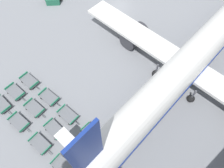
{
  "coord_description": "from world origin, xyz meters",
  "views": [
    {
      "loc": [
        23.35,
        -21.84,
        26.16
      ],
      "look_at": [
        12.29,
        -12.35,
        2.03
      ],
      "focal_mm": 35.0,
      "sensor_mm": 36.0,
      "label": 1
    }
  ],
  "objects_px": {
    "baggage_dolly_row_near_col_b": "(19,122)",
    "baggage_dolly_row_mid_a_col_a": "(15,92)",
    "baggage_dolly_row_mid_a_col_b": "(35,108)",
    "baggage_dolly_row_mid_b_col_d": "(92,134)",
    "baggage_dolly_row_mid_a_col_d": "(78,151)",
    "baggage_dolly_row_mid_b_col_a": "(29,81)",
    "airplane": "(192,59)",
    "baggage_dolly_row_mid_a_col_c": "(55,129)",
    "baggage_dolly_row_near_col_c": "(40,144)",
    "baggage_dolly_row_near_col_d": "(63,166)",
    "baggage_dolly_row_mid_b_col_c": "(68,115)",
    "baggage_dolly_row_near_col_a": "(2,105)",
    "baggage_dolly_row_mid_b_col_b": "(49,97)"
  },
  "relations": [
    {
      "from": "baggage_dolly_row_near_col_a",
      "to": "baggage_dolly_row_mid_b_col_d",
      "type": "height_order",
      "value": "same"
    },
    {
      "from": "baggage_dolly_row_mid_a_col_a",
      "to": "baggage_dolly_row_mid_a_col_b",
      "type": "height_order",
      "value": "same"
    },
    {
      "from": "baggage_dolly_row_mid_b_col_d",
      "to": "baggage_dolly_row_mid_b_col_c",
      "type": "bearing_deg",
      "value": -168.35
    },
    {
      "from": "baggage_dolly_row_mid_a_col_d",
      "to": "baggage_dolly_row_mid_b_col_a",
      "type": "relative_size",
      "value": 1.0
    },
    {
      "from": "baggage_dolly_row_mid_b_col_b",
      "to": "baggage_dolly_row_near_col_a",
      "type": "bearing_deg",
      "value": -120.78
    },
    {
      "from": "baggage_dolly_row_near_col_c",
      "to": "baggage_dolly_row_mid_a_col_c",
      "type": "distance_m",
      "value": 2.31
    },
    {
      "from": "baggage_dolly_row_near_col_a",
      "to": "baggage_dolly_row_near_col_c",
      "type": "distance_m",
      "value": 7.83
    },
    {
      "from": "airplane",
      "to": "baggage_dolly_row_mid_b_col_d",
      "type": "height_order",
      "value": "airplane"
    },
    {
      "from": "baggage_dolly_row_near_col_c",
      "to": "baggage_dolly_row_mid_b_col_b",
      "type": "relative_size",
      "value": 1.0
    },
    {
      "from": "baggage_dolly_row_near_col_a",
      "to": "baggage_dolly_row_mid_a_col_a",
      "type": "height_order",
      "value": "same"
    },
    {
      "from": "baggage_dolly_row_near_col_d",
      "to": "baggage_dolly_row_mid_b_col_a",
      "type": "xyz_separation_m",
      "value": [
        -12.42,
        2.8,
        0.0
      ]
    },
    {
      "from": "baggage_dolly_row_mid_a_col_d",
      "to": "baggage_dolly_row_mid_b_col_a",
      "type": "xyz_separation_m",
      "value": [
        -12.13,
        0.47,
        0.0
      ]
    },
    {
      "from": "baggage_dolly_row_near_col_d",
      "to": "baggage_dolly_row_mid_a_col_a",
      "type": "height_order",
      "value": "same"
    },
    {
      "from": "baggage_dolly_row_near_col_c",
      "to": "baggage_dolly_row_mid_a_col_a",
      "type": "distance_m",
      "value": 8.33
    },
    {
      "from": "baggage_dolly_row_mid_a_col_c",
      "to": "baggage_dolly_row_mid_a_col_d",
      "type": "distance_m",
      "value": 3.99
    },
    {
      "from": "baggage_dolly_row_mid_a_col_b",
      "to": "baggage_dolly_row_mid_b_col_d",
      "type": "distance_m",
      "value": 8.28
    },
    {
      "from": "baggage_dolly_row_mid_a_col_c",
      "to": "airplane",
      "type": "bearing_deg",
      "value": 75.61
    },
    {
      "from": "baggage_dolly_row_near_col_b",
      "to": "baggage_dolly_row_mid_b_col_b",
      "type": "bearing_deg",
      "value": 96.62
    },
    {
      "from": "baggage_dolly_row_mid_a_col_a",
      "to": "baggage_dolly_row_mid_a_col_b",
      "type": "xyz_separation_m",
      "value": [
        3.79,
        0.73,
        0.0
      ]
    },
    {
      "from": "baggage_dolly_row_mid_a_col_d",
      "to": "baggage_dolly_row_mid_b_col_c",
      "type": "height_order",
      "value": "same"
    },
    {
      "from": "baggage_dolly_row_mid_a_col_b",
      "to": "baggage_dolly_row_mid_b_col_b",
      "type": "relative_size",
      "value": 1.0
    },
    {
      "from": "airplane",
      "to": "baggage_dolly_row_mid_a_col_c",
      "type": "distance_m",
      "value": 19.8
    },
    {
      "from": "baggage_dolly_row_mid_a_col_b",
      "to": "baggage_dolly_row_mid_b_col_d",
      "type": "xyz_separation_m",
      "value": [
        7.48,
        3.56,
        0.0
      ]
    },
    {
      "from": "baggage_dolly_row_near_col_a",
      "to": "baggage_dolly_row_mid_a_col_d",
      "type": "bearing_deg",
      "value": 19.98
    },
    {
      "from": "airplane",
      "to": "baggage_dolly_row_mid_a_col_d",
      "type": "relative_size",
      "value": 13.28
    },
    {
      "from": "baggage_dolly_row_near_col_c",
      "to": "baggage_dolly_row_mid_a_col_a",
      "type": "xyz_separation_m",
      "value": [
        -8.26,
        1.11,
        0.0
      ]
    },
    {
      "from": "baggage_dolly_row_mid_a_col_a",
      "to": "baggage_dolly_row_mid_a_col_d",
      "type": "relative_size",
      "value": 1.0
    },
    {
      "from": "baggage_dolly_row_mid_a_col_a",
      "to": "baggage_dolly_row_mid_b_col_a",
      "type": "bearing_deg",
      "value": 97.83
    },
    {
      "from": "baggage_dolly_row_near_col_c",
      "to": "baggage_dolly_row_mid_a_col_b",
      "type": "relative_size",
      "value": 1.0
    },
    {
      "from": "baggage_dolly_row_mid_a_col_d",
      "to": "baggage_dolly_row_near_col_c",
      "type": "bearing_deg",
      "value": -140.23
    },
    {
      "from": "baggage_dolly_row_near_col_a",
      "to": "baggage_dolly_row_mid_a_col_b",
      "type": "xyz_separation_m",
      "value": [
        3.28,
        2.99,
        0.0
      ]
    },
    {
      "from": "baggage_dolly_row_near_col_c",
      "to": "baggage_dolly_row_mid_a_col_b",
      "type": "height_order",
      "value": "same"
    },
    {
      "from": "airplane",
      "to": "baggage_dolly_row_near_col_d",
      "type": "xyz_separation_m",
      "value": [
        -0.65,
        -20.62,
        -2.92
      ]
    },
    {
      "from": "airplane",
      "to": "baggage_dolly_row_mid_b_col_b",
      "type": "relative_size",
      "value": 13.2
    },
    {
      "from": "baggage_dolly_row_mid_a_col_a",
      "to": "baggage_dolly_row_mid_b_col_c",
      "type": "relative_size",
      "value": 1.0
    },
    {
      "from": "baggage_dolly_row_near_col_c",
      "to": "baggage_dolly_row_mid_a_col_a",
      "type": "relative_size",
      "value": 1.0
    },
    {
      "from": "airplane",
      "to": "baggage_dolly_row_mid_b_col_c",
      "type": "height_order",
      "value": "airplane"
    },
    {
      "from": "baggage_dolly_row_mid_a_col_d",
      "to": "baggage_dolly_row_near_col_d",
      "type": "bearing_deg",
      "value": -82.8
    },
    {
      "from": "airplane",
      "to": "baggage_dolly_row_mid_b_col_a",
      "type": "distance_m",
      "value": 22.29
    },
    {
      "from": "baggage_dolly_row_near_col_b",
      "to": "baggage_dolly_row_mid_b_col_a",
      "type": "relative_size",
      "value": 1.0
    },
    {
      "from": "baggage_dolly_row_near_col_a",
      "to": "baggage_dolly_row_mid_b_col_c",
      "type": "bearing_deg",
      "value": 39.99
    },
    {
      "from": "baggage_dolly_row_mid_a_col_a",
      "to": "baggage_dolly_row_mid_b_col_a",
      "type": "height_order",
      "value": "same"
    },
    {
      "from": "baggage_dolly_row_mid_a_col_d",
      "to": "baggage_dolly_row_mid_b_col_b",
      "type": "relative_size",
      "value": 0.99
    },
    {
      "from": "baggage_dolly_row_near_col_b",
      "to": "baggage_dolly_row_mid_a_col_a",
      "type": "distance_m",
      "value": 4.54
    },
    {
      "from": "baggage_dolly_row_near_col_a",
      "to": "baggage_dolly_row_near_col_c",
      "type": "xyz_separation_m",
      "value": [
        7.75,
        1.15,
        0.0
      ]
    },
    {
      "from": "baggage_dolly_row_near_col_c",
      "to": "baggage_dolly_row_mid_b_col_d",
      "type": "bearing_deg",
      "value": 60.88
    },
    {
      "from": "baggage_dolly_row_near_col_a",
      "to": "baggage_dolly_row_near_col_d",
      "type": "bearing_deg",
      "value": 8.73
    },
    {
      "from": "baggage_dolly_row_near_col_b",
      "to": "baggage_dolly_row_mid_a_col_d",
      "type": "distance_m",
      "value": 8.39
    },
    {
      "from": "baggage_dolly_row_mid_a_col_b",
      "to": "baggage_dolly_row_mid_a_col_d",
      "type": "xyz_separation_m",
      "value": [
        8.02,
        1.12,
        0.0
      ]
    },
    {
      "from": "baggage_dolly_row_near_col_b",
      "to": "baggage_dolly_row_near_col_d",
      "type": "bearing_deg",
      "value": 8.76
    }
  ]
}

